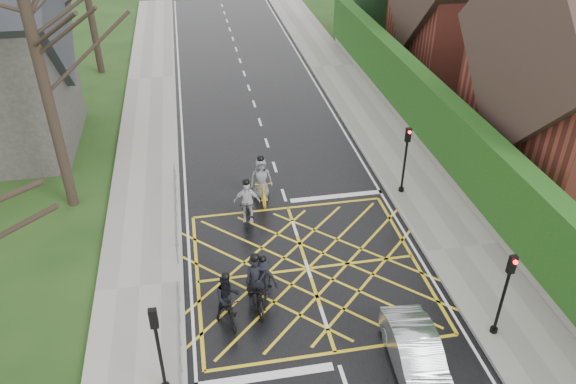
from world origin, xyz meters
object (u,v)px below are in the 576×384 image
object	(u,v)px
cyclist_rear	(256,288)
cyclist_back	(228,302)
car	(417,356)
cyclist_front	(247,206)
cyclist_lead	(261,184)
cyclist_mid	(263,284)

from	to	relation	value
cyclist_rear	cyclist_back	distance (m)	1.11
cyclist_rear	car	distance (m)	5.57
cyclist_front	cyclist_lead	xyz separation A→B (m)	(0.81, 1.60, -0.01)
cyclist_rear	car	bearing A→B (deg)	-46.04
cyclist_front	car	xyz separation A→B (m)	(3.93, -8.44, -0.12)
cyclist_back	cyclist_mid	size ratio (longest dim) A/B	0.98
cyclist_front	car	world-z (taller)	cyclist_front
cyclist_back	cyclist_mid	world-z (taller)	cyclist_back
cyclist_mid	car	distance (m)	5.50
cyclist_back	cyclist_mid	bearing A→B (deg)	19.22
cyclist_front	car	bearing A→B (deg)	-56.70
cyclist_rear	cyclist_lead	bearing A→B (deg)	74.90
cyclist_rear	cyclist_mid	size ratio (longest dim) A/B	1.12
cyclist_lead	car	xyz separation A→B (m)	(3.12, -10.04, -0.10)
cyclist_back	cyclist_lead	world-z (taller)	cyclist_lead
cyclist_mid	cyclist_lead	size ratio (longest dim) A/B	0.92
cyclist_mid	car	world-z (taller)	cyclist_mid
cyclist_rear	cyclist_back	size ratio (longest dim) A/B	1.14
cyclist_lead	car	bearing A→B (deg)	-73.65
cyclist_rear	cyclist_mid	distance (m)	0.33
cyclist_mid	cyclist_lead	bearing A→B (deg)	105.06
cyclist_mid	car	bearing A→B (deg)	-21.35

